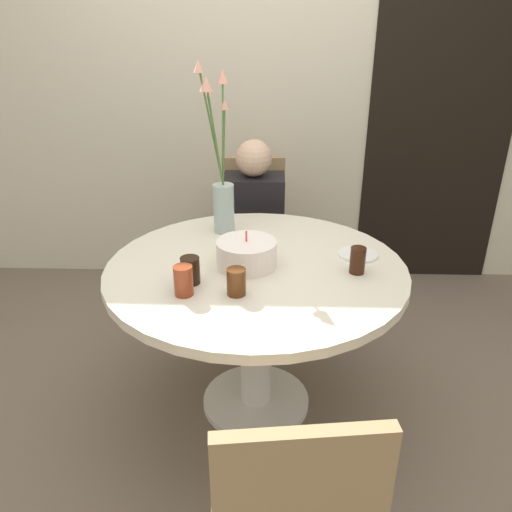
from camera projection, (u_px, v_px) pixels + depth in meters
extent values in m
plane|color=#6B5B4C|center=(256.00, 402.00, 2.35)|extent=(16.00, 16.00, 0.00)
cube|color=beige|center=(263.00, 81.00, 3.06)|extent=(8.00, 0.05, 2.60)
cube|color=black|center=(440.00, 128.00, 3.12)|extent=(0.90, 0.01, 2.05)
cylinder|color=beige|center=(256.00, 269.00, 2.05)|extent=(1.23, 1.23, 0.04)
cylinder|color=silver|center=(256.00, 339.00, 2.20)|extent=(0.14, 0.14, 0.65)
cylinder|color=silver|center=(256.00, 400.00, 2.34)|extent=(0.49, 0.49, 0.03)
cube|color=#9E896B|center=(254.00, 243.00, 3.01)|extent=(0.42, 0.42, 0.04)
cube|color=#997A51|center=(254.00, 194.00, 3.07)|extent=(0.38, 0.05, 0.46)
cylinder|color=#997A51|center=(226.00, 289.00, 2.94)|extent=(0.03, 0.03, 0.40)
cylinder|color=#997A51|center=(283.00, 288.00, 2.95)|extent=(0.03, 0.03, 0.40)
cylinder|color=#997A51|center=(228.00, 264.00, 3.25)|extent=(0.03, 0.03, 0.40)
cylinder|color=#997A51|center=(280.00, 263.00, 3.26)|extent=(0.03, 0.03, 0.40)
cylinder|color=#997A51|center=(329.00, 512.00, 1.60)|extent=(0.03, 0.03, 0.40)
cylinder|color=white|center=(247.00, 254.00, 2.01)|extent=(0.24, 0.24, 0.11)
cylinder|color=#E54C4C|center=(246.00, 236.00, 1.98)|extent=(0.01, 0.01, 0.04)
cylinder|color=#9EB2AD|center=(224.00, 208.00, 2.33)|extent=(0.10, 0.10, 0.23)
cylinder|color=#4C7538|center=(223.00, 131.00, 2.25)|extent=(0.01, 0.17, 0.46)
cone|color=#E0997F|center=(223.00, 76.00, 2.23)|extent=(0.06, 0.06, 0.06)
cylinder|color=#4C7538|center=(215.00, 138.00, 2.12)|extent=(0.05, 0.15, 0.46)
cone|color=#E0997F|center=(206.00, 83.00, 1.96)|extent=(0.06, 0.06, 0.06)
cylinder|color=#4C7538|center=(215.00, 138.00, 2.22)|extent=(0.08, 0.08, 0.41)
cone|color=#E0997F|center=(206.00, 88.00, 2.17)|extent=(0.05, 0.05, 0.05)
cylinder|color=#4C7538|center=(224.00, 147.00, 2.16)|extent=(0.03, 0.09, 0.37)
cone|color=#E0997F|center=(225.00, 104.00, 2.05)|extent=(0.04, 0.04, 0.04)
cylinder|color=#4C7538|center=(212.00, 130.00, 2.12)|extent=(0.08, 0.13, 0.52)
cone|color=#E0997F|center=(199.00, 66.00, 1.96)|extent=(0.04, 0.04, 0.05)
cylinder|color=white|center=(358.00, 254.00, 2.13)|extent=(0.17, 0.17, 0.01)
cylinder|color=#51280F|center=(236.00, 282.00, 1.80)|extent=(0.07, 0.07, 0.10)
cylinder|color=maroon|center=(183.00, 281.00, 1.80)|extent=(0.07, 0.07, 0.11)
cylinder|color=#33190C|center=(358.00, 260.00, 1.96)|extent=(0.06, 0.06, 0.11)
cylinder|color=black|center=(190.00, 270.00, 1.88)|extent=(0.07, 0.07, 0.10)
cube|color=#383333|center=(254.00, 278.00, 3.02)|extent=(0.31, 0.24, 0.44)
cube|color=black|center=(254.00, 212.00, 2.84)|extent=(0.34, 0.24, 0.42)
sphere|color=#D1A889|center=(254.00, 158.00, 2.71)|extent=(0.20, 0.20, 0.20)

